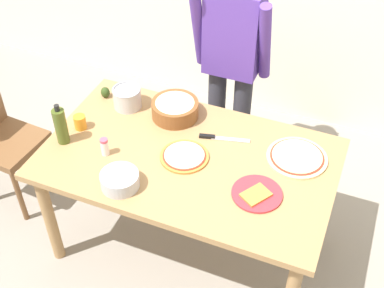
% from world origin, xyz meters
% --- Properties ---
extents(ground, '(8.00, 8.00, 0.00)m').
position_xyz_m(ground, '(0.00, 0.00, 0.00)').
color(ground, gray).
extents(dining_table, '(1.60, 0.96, 0.76)m').
position_xyz_m(dining_table, '(0.00, 0.00, 0.67)').
color(dining_table, '#A37A4C').
rests_on(dining_table, ground).
extents(person_cook, '(0.49, 0.25, 1.62)m').
position_xyz_m(person_cook, '(-0.02, 0.76, 0.94)').
color(person_cook, '#2D2D38').
rests_on(person_cook, ground).
extents(pizza_raw_on_board, '(0.33, 0.33, 0.02)m').
position_xyz_m(pizza_raw_on_board, '(0.55, 0.21, 0.77)').
color(pizza_raw_on_board, beige).
rests_on(pizza_raw_on_board, dining_table).
extents(pizza_cooked_on_tray, '(0.27, 0.27, 0.02)m').
position_xyz_m(pizza_cooked_on_tray, '(-0.02, -0.01, 0.77)').
color(pizza_cooked_on_tray, '#C67A33').
rests_on(pizza_cooked_on_tray, dining_table).
extents(plate_with_slice, '(0.26, 0.26, 0.02)m').
position_xyz_m(plate_with_slice, '(0.43, -0.13, 0.77)').
color(plate_with_slice, red).
rests_on(plate_with_slice, dining_table).
extents(popcorn_bowl, '(0.28, 0.28, 0.11)m').
position_xyz_m(popcorn_bowl, '(-0.21, 0.30, 0.82)').
color(popcorn_bowl, brown).
rests_on(popcorn_bowl, dining_table).
extents(mixing_bowl_steel, '(0.20, 0.20, 0.08)m').
position_xyz_m(mixing_bowl_steel, '(-0.24, -0.34, 0.80)').
color(mixing_bowl_steel, '#B7B7BC').
rests_on(mixing_bowl_steel, dining_table).
extents(olive_oil_bottle, '(0.07, 0.07, 0.26)m').
position_xyz_m(olive_oil_bottle, '(-0.70, -0.15, 0.87)').
color(olive_oil_bottle, '#47561E').
rests_on(olive_oil_bottle, dining_table).
extents(steel_pot, '(0.17, 0.17, 0.13)m').
position_xyz_m(steel_pot, '(-0.52, 0.28, 0.83)').
color(steel_pot, '#B7B7BC').
rests_on(steel_pot, dining_table).
extents(cup_orange, '(0.07, 0.07, 0.08)m').
position_xyz_m(cup_orange, '(-0.67, -0.01, 0.80)').
color(cup_orange, orange).
rests_on(cup_orange, dining_table).
extents(salt_shaker, '(0.04, 0.04, 0.11)m').
position_xyz_m(salt_shaker, '(-0.43, -0.15, 0.81)').
color(salt_shaker, white).
rests_on(salt_shaker, dining_table).
extents(chef_knife, '(0.29, 0.09, 0.02)m').
position_xyz_m(chef_knife, '(0.10, 0.20, 0.77)').
color(chef_knife, silver).
rests_on(chef_knife, dining_table).
extents(avocado, '(0.06, 0.06, 0.07)m').
position_xyz_m(avocado, '(-0.69, 0.31, 0.80)').
color(avocado, '#2D4219').
rests_on(avocado, dining_table).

